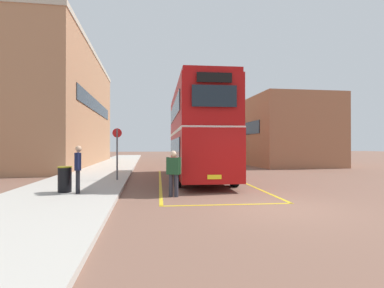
% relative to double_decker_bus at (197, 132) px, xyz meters
% --- Properties ---
extents(ground_plane, '(135.60, 135.60, 0.00)m').
position_rel_double_decker_bus_xyz_m(ground_plane, '(0.91, 6.62, -2.51)').
color(ground_plane, brown).
extents(sidewalk_left, '(4.00, 57.60, 0.14)m').
position_rel_double_decker_bus_xyz_m(sidewalk_left, '(-5.59, 9.02, -2.44)').
color(sidewalk_left, '#B2ADA3').
rests_on(sidewalk_left, ground).
extents(brick_building_left, '(6.95, 21.46, 10.09)m').
position_rel_double_decker_bus_xyz_m(brick_building_left, '(-10.61, 12.77, 2.54)').
color(brick_building_left, '#AD7A56').
rests_on(brick_building_left, ground).
extents(depot_building_right, '(6.72, 16.34, 6.04)m').
position_rel_double_decker_bus_xyz_m(depot_building_right, '(9.73, 13.67, 0.51)').
color(depot_building_right, '#9E6647').
rests_on(depot_building_right, ground).
extents(double_decker_bus, '(3.04, 10.39, 4.75)m').
position_rel_double_decker_bus_xyz_m(double_decker_bus, '(0.00, 0.00, 0.00)').
color(double_decker_bus, black).
rests_on(double_decker_bus, ground).
extents(single_deck_bus, '(3.83, 9.89, 3.02)m').
position_rel_double_decker_bus_xyz_m(single_deck_bus, '(4.00, 18.35, -0.87)').
color(single_deck_bus, black).
rests_on(single_deck_bus, ground).
extents(pedestrian_boarding, '(0.50, 0.39, 1.60)m').
position_rel_double_decker_bus_xyz_m(pedestrian_boarding, '(-1.74, -5.47, -1.60)').
color(pedestrian_boarding, '#2D2D38').
rests_on(pedestrian_boarding, ground).
extents(pedestrian_waiting_near, '(0.31, 0.55, 1.64)m').
position_rel_double_decker_bus_xyz_m(pedestrian_waiting_near, '(-5.00, -5.09, -1.43)').
color(pedestrian_waiting_near, black).
rests_on(pedestrian_waiting_near, sidewalk_left).
extents(litter_bin, '(0.49, 0.49, 0.91)m').
position_rel_double_decker_bus_xyz_m(litter_bin, '(-5.52, -4.76, -1.92)').
color(litter_bin, black).
rests_on(litter_bin, sidewalk_left).
extents(bus_stop_sign, '(0.44, 0.08, 2.46)m').
position_rel_double_decker_bus_xyz_m(bus_stop_sign, '(-4.06, -1.09, -0.88)').
color(bus_stop_sign, '#4C4C51').
rests_on(bus_stop_sign, sidewalk_left).
extents(bay_marking_yellow, '(4.60, 12.46, 0.01)m').
position_rel_double_decker_bus_xyz_m(bay_marking_yellow, '(-0.04, -1.90, -2.51)').
color(bay_marking_yellow, gold).
rests_on(bay_marking_yellow, ground).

